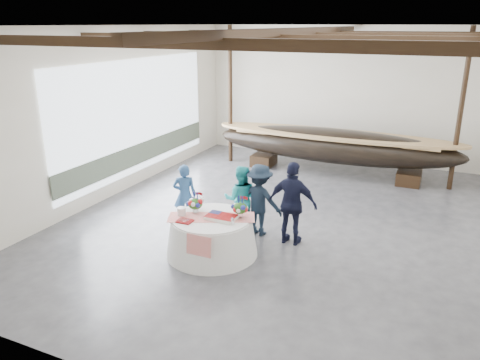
% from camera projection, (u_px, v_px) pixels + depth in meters
% --- Properties ---
extents(floor, '(10.00, 12.00, 0.01)m').
position_uv_depth(floor, '(288.00, 221.00, 11.32)').
color(floor, '#3D3D42').
rests_on(floor, ground).
extents(wall_back, '(10.00, 0.02, 4.50)m').
position_uv_depth(wall_back, '(348.00, 95.00, 15.78)').
color(wall_back, silver).
rests_on(wall_back, ground).
extents(wall_front, '(10.00, 0.02, 4.50)m').
position_uv_depth(wall_front, '(126.00, 231.00, 5.43)').
color(wall_front, silver).
rests_on(wall_front, ground).
extents(wall_left, '(0.02, 12.00, 4.50)m').
position_uv_depth(wall_left, '(114.00, 113.00, 12.57)').
color(wall_left, silver).
rests_on(wall_left, ground).
extents(ceiling, '(10.00, 12.00, 0.01)m').
position_uv_depth(ceiling, '(294.00, 25.00, 9.89)').
color(ceiling, white).
rests_on(ceiling, wall_back).
extents(pavilion_structure, '(9.80, 11.76, 4.50)m').
position_uv_depth(pavilion_structure, '(304.00, 48.00, 10.68)').
color(pavilion_structure, black).
rests_on(pavilion_structure, ground).
extents(open_bay, '(0.03, 7.00, 3.20)m').
position_uv_depth(open_bay, '(139.00, 122.00, 13.54)').
color(open_bay, silver).
rests_on(open_bay, ground).
extents(longboat_display, '(7.73, 1.55, 1.45)m').
position_uv_depth(longboat_display, '(333.00, 146.00, 14.56)').
color(longboat_display, black).
rests_on(longboat_display, ground).
extents(banquet_table, '(1.89, 1.89, 0.81)m').
position_uv_depth(banquet_table, '(212.00, 235.00, 9.60)').
color(banquet_table, white).
rests_on(banquet_table, ground).
extents(tabletop_items, '(1.82, 1.22, 0.40)m').
position_uv_depth(tabletop_items, '(214.00, 209.00, 9.51)').
color(tabletop_items, red).
rests_on(tabletop_items, banquet_table).
extents(guest_woman_blue, '(0.65, 0.56, 1.49)m').
position_uv_depth(guest_woman_blue, '(185.00, 195.00, 10.87)').
color(guest_woman_blue, navy).
rests_on(guest_woman_blue, ground).
extents(guest_woman_teal, '(0.92, 0.82, 1.56)m').
position_uv_depth(guest_woman_teal, '(241.00, 199.00, 10.53)').
color(guest_woman_teal, teal).
rests_on(guest_woman_teal, ground).
extents(guest_man_left, '(1.10, 0.69, 1.63)m').
position_uv_depth(guest_man_left, '(260.00, 200.00, 10.38)').
color(guest_man_left, black).
rests_on(guest_man_left, ground).
extents(guest_man_right, '(1.09, 0.48, 1.83)m').
position_uv_depth(guest_man_right, '(293.00, 204.00, 9.90)').
color(guest_man_right, black).
rests_on(guest_man_right, ground).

